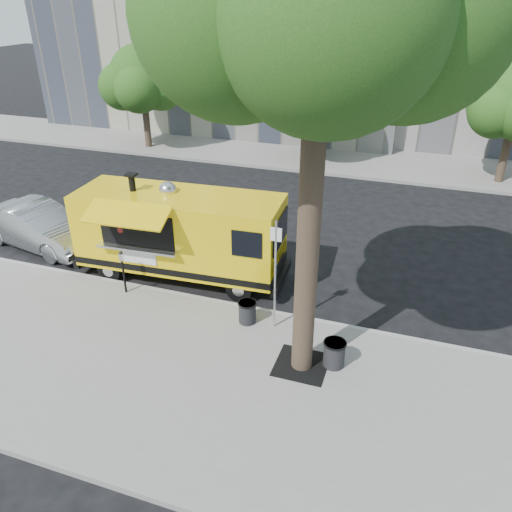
{
  "coord_description": "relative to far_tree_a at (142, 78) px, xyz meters",
  "views": [
    {
      "loc": [
        4.53,
        -11.72,
        7.91
      ],
      "look_at": [
        0.52,
        0.0,
        1.26
      ],
      "focal_mm": 35.0,
      "sensor_mm": 36.0,
      "label": 1
    }
  ],
  "objects": [
    {
      "name": "trash_bin_left",
      "position": [
        13.3,
        -14.85,
        -3.28
      ],
      "size": [
        0.54,
        0.54,
        0.65
      ],
      "color": "black",
      "rests_on": "sidewalk"
    },
    {
      "name": "far_tree_a",
      "position": [
        0.0,
        0.0,
        0.0
      ],
      "size": [
        3.42,
        3.42,
        5.36
      ],
      "color": "#33261C",
      "rests_on": "far_sidewalk"
    },
    {
      "name": "curb",
      "position": [
        10.0,
        -13.23,
        -3.7
      ],
      "size": [
        60.0,
        0.14,
        0.16
      ],
      "primitive_type": "cube",
      "color": "#999993",
      "rests_on": "ground"
    },
    {
      "name": "parking_meter",
      "position": [
        7.0,
        -13.65,
        -2.79
      ],
      "size": [
        0.11,
        0.11,
        1.33
      ],
      "color": "black",
      "rests_on": "sidewalk"
    },
    {
      "name": "sign_post",
      "position": [
        11.55,
        -13.85,
        -1.93
      ],
      "size": [
        0.28,
        0.06,
        3.0
      ],
      "color": "silver",
      "rests_on": "sidewalk"
    },
    {
      "name": "trash_bin_right",
      "position": [
        10.82,
        -13.88,
        -3.31
      ],
      "size": [
        0.49,
        0.49,
        0.59
      ],
      "color": "black",
      "rests_on": "sidewalk"
    },
    {
      "name": "food_truck",
      "position": [
        8.0,
        -12.06,
        -2.29
      ],
      "size": [
        6.53,
        3.24,
        3.16
      ],
      "rotation": [
        0.0,
        0.0,
        0.06
      ],
      "color": "yellow",
      "rests_on": "ground"
    },
    {
      "name": "ground",
      "position": [
        10.0,
        -12.3,
        -3.78
      ],
      "size": [
        120.0,
        120.0,
        0.0
      ],
      "primitive_type": "plane",
      "color": "black",
      "rests_on": "ground"
    },
    {
      "name": "far_sidewalk",
      "position": [
        10.0,
        1.2,
        -3.7
      ],
      "size": [
        60.0,
        5.0,
        0.15
      ],
      "primitive_type": "cube",
      "color": "gray",
      "rests_on": "ground"
    },
    {
      "name": "sedan",
      "position": [
        2.48,
        -11.78,
        -3.02
      ],
      "size": [
        4.78,
        2.43,
        1.5
      ],
      "primitive_type": "imported",
      "rotation": [
        0.0,
        0.0,
        1.38
      ],
      "color": "#ABAEB2",
      "rests_on": "ground"
    },
    {
      "name": "tree_well",
      "position": [
        12.6,
        -15.1,
        -3.62
      ],
      "size": [
        1.2,
        1.2,
        0.02
      ],
      "primitive_type": "cube",
      "color": "black",
      "rests_on": "sidewalk"
    },
    {
      "name": "far_tree_b",
      "position": [
        9.0,
        0.4,
        0.06
      ],
      "size": [
        3.6,
        3.6,
        5.5
      ],
      "color": "#33261C",
      "rests_on": "far_sidewalk"
    },
    {
      "name": "sidewalk",
      "position": [
        10.0,
        -16.3,
        -3.7
      ],
      "size": [
        60.0,
        6.0,
        0.15
      ],
      "primitive_type": "cube",
      "color": "gray",
      "rests_on": "ground"
    }
  ]
}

